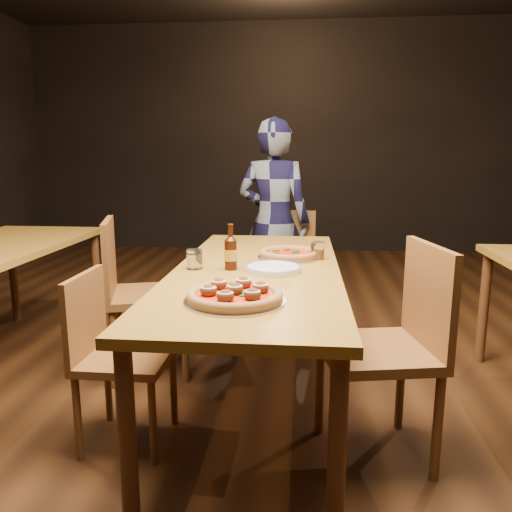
# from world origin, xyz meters

# --- Properties ---
(ground) EXTENTS (9.00, 9.00, 0.00)m
(ground) POSITION_xyz_m (0.00, 0.00, 0.00)
(ground) COLOR black
(room_shell) EXTENTS (9.00, 9.00, 9.00)m
(room_shell) POSITION_xyz_m (0.00, 0.00, 1.86)
(room_shell) COLOR black
(room_shell) RESTS_ON ground
(table_main) EXTENTS (0.80, 2.00, 0.75)m
(table_main) POSITION_xyz_m (0.00, 0.00, 0.68)
(table_main) COLOR brown
(table_main) RESTS_ON ground
(chair_main_nw) EXTENTS (0.39, 0.39, 0.82)m
(chair_main_nw) POSITION_xyz_m (-0.56, -0.35, 0.41)
(chair_main_nw) COLOR brown
(chair_main_nw) RESTS_ON ground
(chair_main_sw) EXTENTS (0.57, 0.57, 0.98)m
(chair_main_sw) POSITION_xyz_m (-0.68, 0.40, 0.49)
(chair_main_sw) COLOR brown
(chair_main_sw) RESTS_ON ground
(chair_main_e) EXTENTS (0.53, 0.53, 0.98)m
(chair_main_e) POSITION_xyz_m (0.54, -0.35, 0.49)
(chair_main_e) COLOR brown
(chair_main_e) RESTS_ON ground
(chair_end) EXTENTS (0.48, 0.48, 0.91)m
(chair_end) POSITION_xyz_m (0.08, 1.31, 0.46)
(chair_end) COLOR brown
(chair_end) RESTS_ON ground
(pizza_meatball) EXTENTS (0.39, 0.39, 0.07)m
(pizza_meatball) POSITION_xyz_m (-0.03, -0.58, 0.78)
(pizza_meatball) COLOR #B7B7BF
(pizza_meatball) RESTS_ON table_main
(pizza_margherita) EXTENTS (0.33, 0.33, 0.04)m
(pizza_margherita) POSITION_xyz_m (0.15, 0.26, 0.77)
(pizza_margherita) COLOR #B7B7BF
(pizza_margherita) RESTS_ON table_main
(plate_stack) EXTENTS (0.27, 0.27, 0.03)m
(plate_stack) POSITION_xyz_m (0.08, -0.07, 0.76)
(plate_stack) COLOR white
(plate_stack) RESTS_ON table_main
(beer_bottle) EXTENTS (0.06, 0.06, 0.22)m
(beer_bottle) POSITION_xyz_m (-0.12, -0.05, 0.83)
(beer_bottle) COLOR black
(beer_bottle) RESTS_ON table_main
(water_glass) EXTENTS (0.08, 0.08, 0.10)m
(water_glass) POSITION_xyz_m (-0.30, -0.05, 0.80)
(water_glass) COLOR white
(water_glass) RESTS_ON table_main
(amber_glass) EXTENTS (0.07, 0.07, 0.09)m
(amber_glass) POSITION_xyz_m (0.30, 0.24, 0.80)
(amber_glass) COLOR #9D5511
(amber_glass) RESTS_ON table_main
(diner) EXTENTS (0.64, 0.50, 1.57)m
(diner) POSITION_xyz_m (-0.00, 1.44, 0.78)
(diner) COLOR black
(diner) RESTS_ON ground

